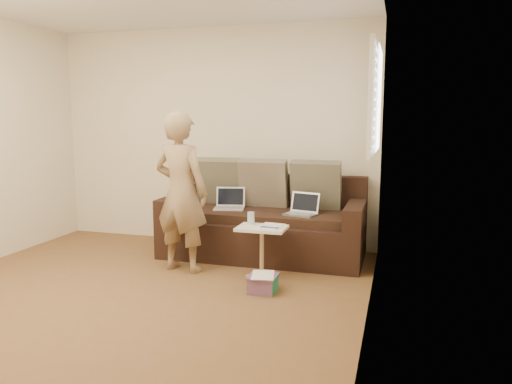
% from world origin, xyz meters
% --- Properties ---
extents(floor, '(4.50, 4.50, 0.00)m').
position_xyz_m(floor, '(0.00, 0.00, 0.00)').
color(floor, brown).
rests_on(floor, ground).
extents(wall_back, '(4.00, 0.00, 4.00)m').
position_xyz_m(wall_back, '(0.00, 2.25, 1.30)').
color(wall_back, beige).
rests_on(wall_back, ground).
extents(wall_right, '(0.00, 4.50, 4.50)m').
position_xyz_m(wall_right, '(2.00, 0.00, 1.30)').
color(wall_right, beige).
rests_on(wall_right, ground).
extents(window_blinds, '(0.12, 0.88, 1.08)m').
position_xyz_m(window_blinds, '(1.95, 1.50, 1.70)').
color(window_blinds, white).
rests_on(window_blinds, wall_right).
extents(sofa, '(2.20, 0.95, 0.85)m').
position_xyz_m(sofa, '(0.77, 1.77, 0.42)').
color(sofa, black).
rests_on(sofa, ground).
extents(pillow_left, '(0.55, 0.29, 0.57)m').
position_xyz_m(pillow_left, '(0.17, 2.01, 0.79)').
color(pillow_left, brown).
rests_on(pillow_left, sofa).
extents(pillow_mid, '(0.55, 0.27, 0.57)m').
position_xyz_m(pillow_mid, '(0.72, 1.97, 0.79)').
color(pillow_mid, '#786D55').
rests_on(pillow_mid, sofa).
extents(pillow_right, '(0.55, 0.28, 0.57)m').
position_xyz_m(pillow_right, '(1.32, 1.98, 0.79)').
color(pillow_right, brown).
rests_on(pillow_right, sofa).
extents(laptop_silver, '(0.37, 0.30, 0.21)m').
position_xyz_m(laptop_silver, '(1.22, 1.62, 0.52)').
color(laptop_silver, '#B7BABC').
rests_on(laptop_silver, sofa).
extents(laptop_white, '(0.37, 0.30, 0.24)m').
position_xyz_m(laptop_white, '(0.39, 1.73, 0.52)').
color(laptop_white, white).
rests_on(laptop_white, sofa).
extents(person, '(0.64, 0.48, 1.60)m').
position_xyz_m(person, '(0.13, 1.05, 0.80)').
color(person, olive).
rests_on(person, ground).
extents(side_table, '(0.46, 0.32, 0.51)m').
position_xyz_m(side_table, '(0.97, 1.02, 0.25)').
color(side_table, silver).
rests_on(side_table, ground).
extents(drinking_glass, '(0.07, 0.07, 0.12)m').
position_xyz_m(drinking_glass, '(0.84, 1.10, 0.57)').
color(drinking_glass, silver).
rests_on(drinking_glass, side_table).
extents(scissors, '(0.19, 0.12, 0.02)m').
position_xyz_m(scissors, '(1.05, 0.98, 0.52)').
color(scissors, silver).
rests_on(scissors, side_table).
extents(paper_on_table, '(0.25, 0.33, 0.00)m').
position_xyz_m(paper_on_table, '(1.04, 1.06, 0.51)').
color(paper_on_table, white).
rests_on(paper_on_table, side_table).
extents(striped_box, '(0.25, 0.25, 0.16)m').
position_xyz_m(striped_box, '(1.08, 0.67, 0.08)').
color(striped_box, '#C21D7A').
rests_on(striped_box, ground).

